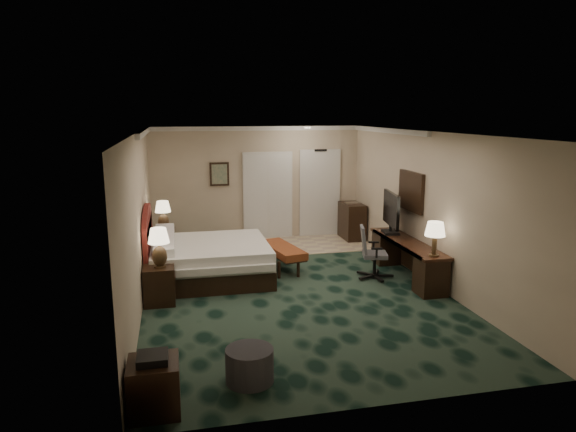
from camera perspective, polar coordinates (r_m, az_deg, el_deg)
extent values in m
cube|color=black|center=(9.05, 0.45, -8.07)|extent=(5.00, 7.50, 0.00)
cube|color=silver|center=(8.53, 0.47, 9.26)|extent=(5.00, 7.50, 0.00)
cube|color=tan|center=(12.33, -3.44, 3.64)|extent=(5.00, 0.00, 2.70)
cube|color=tan|center=(5.22, 9.76, -7.49)|extent=(5.00, 0.00, 2.70)
cube|color=tan|center=(8.50, -16.20, -0.38)|extent=(0.00, 7.50, 2.70)
cube|color=tan|center=(9.56, 15.23, 0.95)|extent=(0.00, 7.50, 2.70)
cube|color=tan|center=(11.95, 1.55, -3.17)|extent=(3.20, 1.70, 0.01)
cube|color=silver|center=(12.68, 3.54, 2.49)|extent=(1.02, 0.06, 2.18)
cube|color=silver|center=(12.37, -2.25, 2.28)|extent=(1.20, 0.06, 2.10)
cube|color=#446556|center=(12.15, -7.63, 4.63)|extent=(0.45, 0.06, 0.55)
cube|color=white|center=(10.04, 13.52, 2.69)|extent=(0.05, 0.95, 0.75)
cube|color=silver|center=(9.62, -8.61, -4.92)|extent=(2.12, 1.96, 0.67)
cube|color=black|center=(8.59, -14.10, -7.38)|extent=(0.49, 0.56, 0.61)
cube|color=black|center=(10.93, -13.72, -3.19)|extent=(0.52, 0.59, 0.65)
cube|color=maroon|center=(10.10, -0.63, -4.62)|extent=(0.74, 1.42, 0.46)
cylinder|color=#26272B|center=(6.11, -4.29, -16.20)|extent=(0.56, 0.56, 0.40)
cube|color=black|center=(5.69, -14.65, -17.87)|extent=(0.51, 0.51, 0.56)
cube|color=black|center=(9.81, 13.04, -4.72)|extent=(0.51, 2.38, 0.69)
cube|color=black|center=(10.20, 11.38, 0.32)|extent=(0.26, 1.04, 0.81)
cube|color=black|center=(12.50, 7.12, -0.57)|extent=(0.46, 0.82, 0.87)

